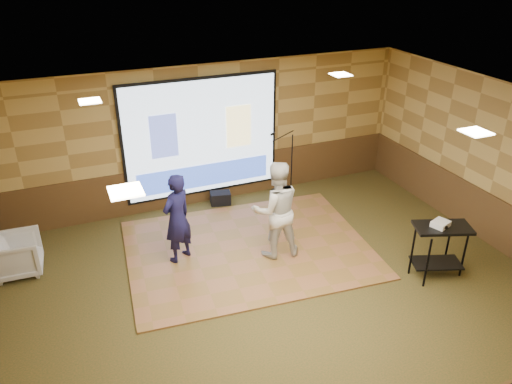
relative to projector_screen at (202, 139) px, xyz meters
name	(u,v)px	position (x,y,z in m)	size (l,w,h in m)	color
ground	(268,292)	(0.00, -3.44, -1.47)	(9.00, 9.00, 0.00)	#2A3518
room_shell	(269,176)	(0.00, -3.44, 0.62)	(9.04, 7.04, 3.02)	tan
wainscot_back	(204,181)	(0.00, 0.04, -1.00)	(9.00, 0.04, 0.95)	#52331B
wainscot_right	(484,215)	(4.48, -3.44, -1.00)	(0.04, 7.00, 0.95)	#52331B
projector_screen	(202,139)	(0.00, 0.00, 0.00)	(3.32, 0.06, 2.52)	black
downlight_nw	(90,101)	(-2.20, -1.64, 1.50)	(0.32, 0.32, 0.02)	beige
downlight_ne	(341,75)	(2.20, -1.64, 1.50)	(0.32, 0.32, 0.02)	beige
downlight_sw	(126,191)	(-2.20, -4.94, 1.50)	(0.32, 0.32, 0.02)	beige
downlight_se	(476,132)	(2.20, -4.94, 1.50)	(0.32, 0.32, 0.02)	beige
dance_floor	(248,249)	(0.17, -2.14, -1.46)	(4.40, 3.35, 0.03)	#955D36
player_left	(177,218)	(-1.09, -1.98, -0.62)	(0.60, 0.40, 1.65)	#15133D
player_right	(276,210)	(0.56, -2.48, -0.54)	(0.88, 0.68, 1.81)	beige
av_table	(440,241)	(2.85, -4.08, -0.80)	(0.91, 0.48, 0.96)	black
projector	(441,224)	(2.80, -4.06, -0.47)	(0.28, 0.23, 0.09)	white
mic_stand	(289,180)	(1.72, -0.64, -0.98)	(0.65, 0.27, 1.65)	black
banquet_chair	(18,255)	(-3.73, -1.28, -1.13)	(0.74, 0.77, 0.70)	gray
duffel_bag	(220,198)	(0.28, -0.22, -1.34)	(0.43, 0.29, 0.27)	black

